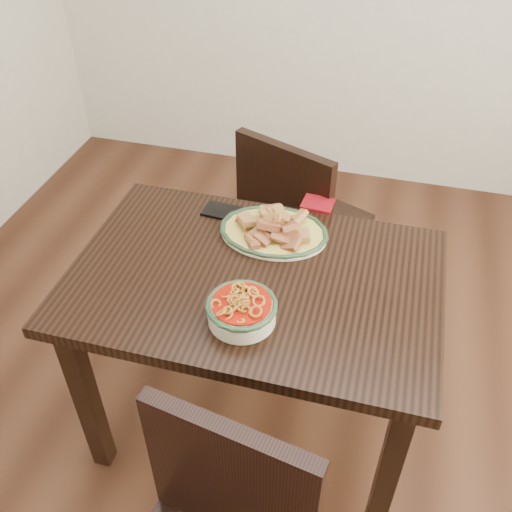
% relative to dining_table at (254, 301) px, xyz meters
% --- Properties ---
extents(floor, '(3.50, 3.50, 0.00)m').
position_rel_dining_table_xyz_m(floor, '(0.09, 0.11, -0.64)').
color(floor, '#331B10').
rests_on(floor, ground).
extents(dining_table, '(1.11, 0.74, 0.75)m').
position_rel_dining_table_xyz_m(dining_table, '(0.00, 0.00, 0.00)').
color(dining_table, black).
rests_on(dining_table, ground).
extents(chair_far, '(0.55, 0.55, 0.89)m').
position_rel_dining_table_xyz_m(chair_far, '(0.01, 0.63, -0.14)').
color(chair_far, black).
rests_on(chair_far, ground).
extents(fish_plate, '(0.35, 0.27, 0.11)m').
position_rel_dining_table_xyz_m(fish_plate, '(0.01, 0.21, 0.15)').
color(fish_plate, white).
rests_on(fish_plate, dining_table).
extents(noodle_bowl, '(0.20, 0.20, 0.08)m').
position_rel_dining_table_xyz_m(noodle_bowl, '(0.01, -0.18, 0.15)').
color(noodle_bowl, '#EDE4C8').
rests_on(noodle_bowl, dining_table).
extents(smartphone, '(0.16, 0.09, 0.01)m').
position_rel_dining_table_xyz_m(smartphone, '(-0.18, 0.28, 0.11)').
color(smartphone, black).
rests_on(smartphone, dining_table).
extents(napkin, '(0.11, 0.10, 0.01)m').
position_rel_dining_table_xyz_m(napkin, '(0.12, 0.41, 0.11)').
color(napkin, maroon).
rests_on(napkin, dining_table).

